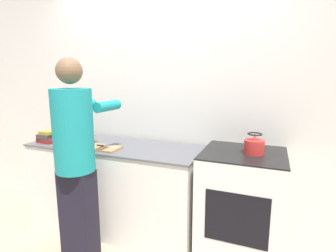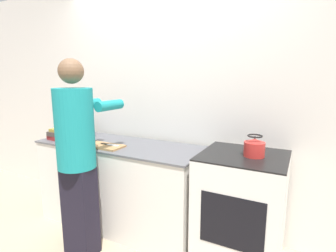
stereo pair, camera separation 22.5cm
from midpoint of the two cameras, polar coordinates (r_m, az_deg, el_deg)
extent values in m
plane|color=tan|center=(2.64, -10.27, -25.37)|extent=(12.00, 12.00, 0.00)
cube|color=silver|center=(2.77, -3.44, 5.51)|extent=(8.00, 0.05, 2.60)
cube|color=silver|center=(2.83, -13.44, -12.88)|extent=(1.72, 0.62, 0.86)
cube|color=#56565B|center=(2.69, -13.84, -4.23)|extent=(1.74, 0.65, 0.02)
cube|color=silver|center=(2.39, 12.89, -16.62)|extent=(0.67, 0.64, 0.92)
cube|color=black|center=(2.22, 13.39, -5.80)|extent=(0.67, 0.64, 0.01)
cube|color=black|center=(2.10, 11.51, -19.29)|extent=(0.47, 0.01, 0.41)
cube|color=black|center=(2.48, -21.43, -17.67)|extent=(0.28, 0.17, 0.80)
cylinder|color=teal|center=(2.24, -22.68, -0.96)|extent=(0.31, 0.31, 0.66)
sphere|color=brown|center=(2.21, -23.55, 10.95)|extent=(0.20, 0.20, 0.20)
cylinder|color=teal|center=(2.52, -20.59, 4.32)|extent=(0.09, 0.30, 0.09)
cylinder|color=teal|center=(2.35, -15.73, 4.19)|extent=(0.09, 0.30, 0.09)
cube|color=#A87A4C|center=(2.59, -17.09, -4.55)|extent=(0.40, 0.20, 0.02)
cube|color=silver|center=(2.55, -15.10, -4.38)|extent=(0.13, 0.04, 0.01)
cube|color=black|center=(2.61, -16.91, -4.12)|extent=(0.08, 0.03, 0.01)
cylinder|color=red|center=(2.18, 15.47, -4.44)|extent=(0.16, 0.16, 0.11)
cone|color=red|center=(2.17, 15.57, -2.62)|extent=(0.13, 0.13, 0.03)
sphere|color=black|center=(2.16, 15.60, -2.00)|extent=(0.02, 0.02, 0.02)
torus|color=black|center=(2.16, 15.61, -1.71)|extent=(0.12, 0.12, 0.01)
cylinder|color=brown|center=(2.77, -23.35, -3.43)|extent=(0.13, 0.13, 0.07)
cylinder|color=#426684|center=(3.09, -21.02, -1.95)|extent=(0.19, 0.19, 0.06)
cylinder|color=#4C4C51|center=(3.25, -21.09, -0.68)|extent=(0.12, 0.12, 0.14)
cylinder|color=#28231E|center=(3.24, -21.18, 0.62)|extent=(0.13, 0.13, 0.01)
cube|color=maroon|center=(3.06, -25.89, -2.62)|extent=(0.21, 0.26, 0.04)
cube|color=#423833|center=(3.07, -25.95, -1.75)|extent=(0.16, 0.27, 0.04)
cube|color=olive|center=(3.04, -25.89, -1.10)|extent=(0.15, 0.23, 0.03)
camera|label=1|loc=(0.11, -92.86, -0.54)|focal=28.00mm
camera|label=2|loc=(0.11, 87.14, 0.54)|focal=28.00mm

